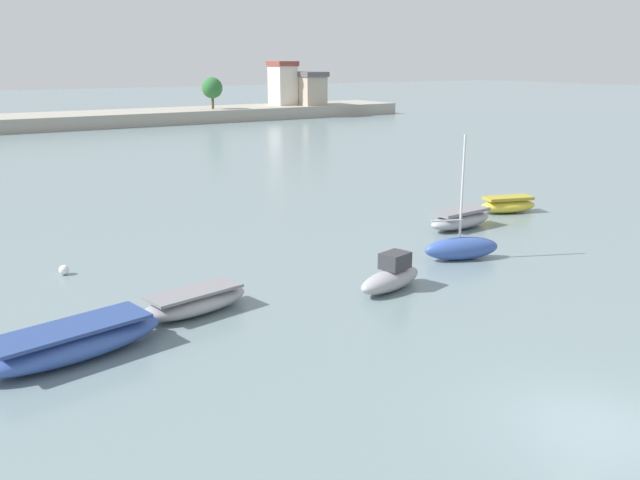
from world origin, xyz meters
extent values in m
plane|color=slate|center=(0.00, 0.00, 0.00)|extent=(400.00, 400.00, 0.00)
ellipsoid|color=#3856A8|center=(-9.40, 10.40, 0.43)|extent=(5.71, 2.86, 0.87)
cube|color=navy|center=(-9.40, 10.40, 0.92)|extent=(4.58, 2.36, 0.11)
ellipsoid|color=#9E9EA3|center=(-5.12, 11.86, 0.36)|extent=(4.23, 2.22, 0.71)
cube|color=slate|center=(-5.12, 11.86, 0.77)|extent=(3.40, 1.84, 0.10)
ellipsoid|color=#9E9EA3|center=(1.91, 10.19, 0.40)|extent=(3.37, 1.84, 0.79)
cube|color=#333338|center=(2.16, 10.25, 1.09)|extent=(1.22, 1.05, 0.60)
cube|color=black|center=(2.66, 10.38, 1.15)|extent=(0.26, 0.73, 0.42)
ellipsoid|color=#3856A8|center=(6.91, 11.66, 0.50)|extent=(3.45, 2.00, 0.99)
cylinder|color=silver|center=(6.80, 11.70, 3.17)|extent=(0.10, 0.10, 4.35)
cylinder|color=#B7B7BC|center=(6.23, 11.90, 1.76)|extent=(1.39, 0.56, 0.08)
ellipsoid|color=#9E9EA3|center=(10.73, 15.72, 0.41)|extent=(4.14, 1.82, 0.82)
cube|color=slate|center=(10.73, 15.72, 0.89)|extent=(3.32, 1.51, 0.16)
ellipsoid|color=yellow|center=(15.52, 16.97, 0.37)|extent=(3.57, 2.19, 0.74)
cube|color=#A8952A|center=(15.52, 16.97, 0.83)|extent=(2.87, 1.80, 0.17)
sphere|color=white|center=(-7.97, 18.54, 0.20)|extent=(0.40, 0.40, 0.40)
cube|color=#9E998C|center=(0.00, 80.93, 0.84)|extent=(108.38, 10.28, 1.68)
cube|color=beige|center=(36.95, 81.31, 4.54)|extent=(3.04, 3.88, 5.71)
cube|color=brown|center=(36.95, 81.31, 7.74)|extent=(3.35, 4.27, 0.70)
cube|color=#B2A38E|center=(40.27, 79.63, 3.78)|extent=(3.48, 5.82, 4.19)
cube|color=#565156|center=(40.27, 79.63, 6.22)|extent=(3.83, 6.40, 0.70)
cylinder|color=brown|center=(24.57, 79.06, 2.55)|extent=(0.36, 0.36, 1.73)
sphere|color=#2D6B33|center=(24.57, 79.06, 4.56)|extent=(2.87, 2.87, 2.87)
camera|label=1|loc=(-12.74, -8.20, 8.28)|focal=37.28mm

